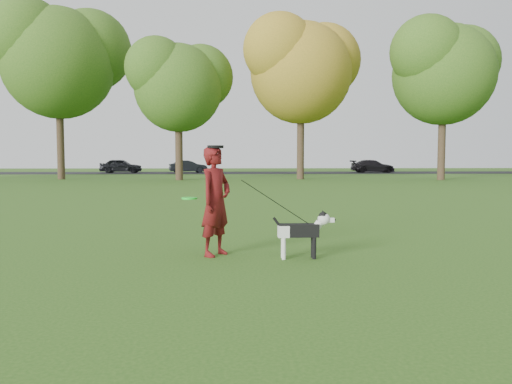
{
  "coord_description": "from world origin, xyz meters",
  "views": [
    {
      "loc": [
        -0.5,
        -6.86,
        1.47
      ],
      "look_at": [
        -0.16,
        0.63,
        0.95
      ],
      "focal_mm": 35.0,
      "sensor_mm": 36.0,
      "label": 1
    }
  ],
  "objects_px": {
    "car_right": "(373,166)",
    "car_mid": "(188,167)",
    "dog": "(303,229)",
    "car_left": "(121,166)",
    "man": "(216,201)"
  },
  "relations": [
    {
      "from": "car_mid",
      "to": "car_right",
      "type": "height_order",
      "value": "car_right"
    },
    {
      "from": "dog",
      "to": "car_left",
      "type": "height_order",
      "value": "car_left"
    },
    {
      "from": "man",
      "to": "car_left",
      "type": "relative_size",
      "value": 0.43
    },
    {
      "from": "man",
      "to": "car_right",
      "type": "relative_size",
      "value": 0.4
    },
    {
      "from": "car_left",
      "to": "man",
      "type": "bearing_deg",
      "value": -165.35
    },
    {
      "from": "man",
      "to": "dog",
      "type": "xyz_separation_m",
      "value": [
        1.28,
        -0.28,
        -0.39
      ]
    },
    {
      "from": "man",
      "to": "car_right",
      "type": "bearing_deg",
      "value": 16.27
    },
    {
      "from": "car_right",
      "to": "car_mid",
      "type": "bearing_deg",
      "value": 88.29
    },
    {
      "from": "car_right",
      "to": "man",
      "type": "bearing_deg",
      "value": 159.39
    },
    {
      "from": "man",
      "to": "car_right",
      "type": "distance_m",
      "value": 41.67
    },
    {
      "from": "man",
      "to": "car_mid",
      "type": "distance_m",
      "value": 39.63
    },
    {
      "from": "car_left",
      "to": "car_right",
      "type": "distance_m",
      "value": 23.68
    },
    {
      "from": "man",
      "to": "car_left",
      "type": "distance_m",
      "value": 40.72
    },
    {
      "from": "dog",
      "to": "car_right",
      "type": "height_order",
      "value": "car_right"
    },
    {
      "from": "car_mid",
      "to": "car_right",
      "type": "distance_m",
      "value": 17.46
    }
  ]
}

